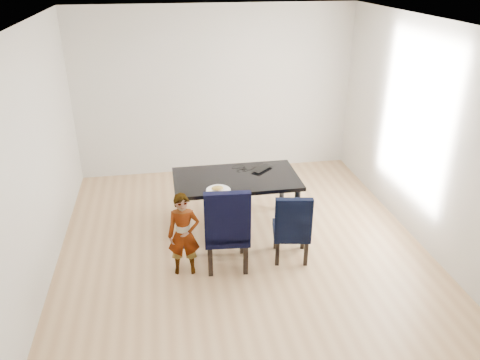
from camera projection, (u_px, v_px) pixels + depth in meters
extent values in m
cube|color=tan|center=(243.00, 248.00, 5.88)|extent=(4.50, 5.00, 0.01)
cube|color=white|center=(243.00, 23.00, 4.72)|extent=(4.50, 5.00, 0.01)
cube|color=silver|center=(216.00, 92.00, 7.53)|extent=(4.50, 0.01, 2.70)
cube|color=silver|center=(310.00, 285.00, 3.07)|extent=(4.50, 0.01, 2.70)
cube|color=silver|center=(34.00, 161.00, 4.95)|extent=(0.01, 5.00, 2.70)
cube|color=white|center=(426.00, 136.00, 5.65)|extent=(0.01, 5.00, 2.70)
cube|color=black|center=(236.00, 203.00, 6.16)|extent=(1.60, 0.90, 0.75)
cube|color=black|center=(227.00, 225.00, 5.35)|extent=(0.55, 0.57, 1.05)
cube|color=black|center=(291.00, 225.00, 5.52)|extent=(0.50, 0.51, 0.88)
imported|color=#FF5715|center=(184.00, 235.00, 5.23)|extent=(0.38, 0.27, 0.99)
cylinder|color=white|center=(218.00, 190.00, 5.65)|extent=(0.34, 0.34, 0.02)
ellipsoid|color=#AF8C3E|center=(217.00, 188.00, 5.62)|extent=(0.16, 0.10, 0.06)
imported|color=black|center=(259.00, 168.00, 6.25)|extent=(0.39, 0.38, 0.03)
torus|color=black|center=(242.00, 170.00, 6.20)|extent=(0.14, 0.14, 0.01)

